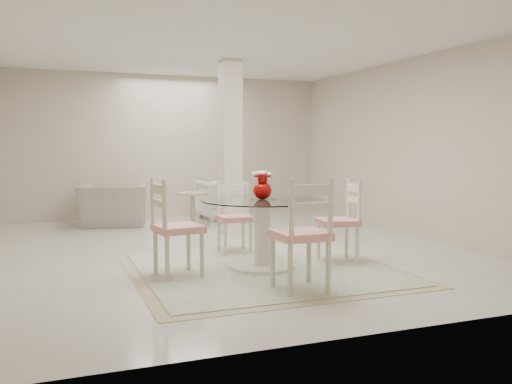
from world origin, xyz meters
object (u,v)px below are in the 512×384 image
object	(u,v)px
dining_table	(262,234)
dining_chair_east	(343,215)
dining_chair_west	(171,221)
armchair_white	(221,199)
red_vase	(262,186)
column	(231,147)
dining_chair_north	(233,212)
dining_chair_south	(304,226)
recliner_taupe	(113,205)
side_table	(193,210)

from	to	relation	value
dining_table	dining_chair_east	world-z (taller)	dining_chair_east
dining_chair_east	dining_chair_west	size ratio (longest dim) A/B	0.94
dining_table	armchair_white	world-z (taller)	dining_table
red_vase	dining_chair_west	world-z (taller)	dining_chair_west
red_vase	column	bearing A→B (deg)	79.44
dining_chair_north	red_vase	bearing A→B (deg)	-86.80
column	dining_chair_east	world-z (taller)	column
dining_chair_north	dining_chair_south	xyz separation A→B (m)	(0.01, -2.04, 0.10)
dining_table	dining_chair_south	size ratio (longest dim) A/B	1.14
dining_table	recliner_taupe	distance (m)	4.13
dining_chair_north	column	bearing A→B (deg)	75.65
dining_chair_south	recliner_taupe	bearing A→B (deg)	-77.58
red_vase	dining_chair_south	size ratio (longest dim) A/B	0.26
column	recliner_taupe	xyz separation A→B (m)	(-1.67, 1.38, -0.99)
dining_chair_north	side_table	distance (m)	2.49
dining_chair_south	armchair_white	bearing A→B (deg)	-99.77
dining_chair_west	dining_chair_south	distance (m)	1.44
recliner_taupe	side_table	size ratio (longest dim) A/B	1.93
column	armchair_white	bearing A→B (deg)	78.41
dining_chair_east	dining_chair_south	distance (m)	1.44
red_vase	recliner_taupe	size ratio (longest dim) A/B	0.29
red_vase	armchair_white	size ratio (longest dim) A/B	0.39
column	recliner_taupe	size ratio (longest dim) A/B	2.46
dining_table	side_table	size ratio (longest dim) A/B	2.39
dining_chair_west	armchair_white	bearing A→B (deg)	-31.37
dining_chair_west	armchair_white	world-z (taller)	dining_chair_west
side_table	recliner_taupe	bearing A→B (deg)	159.60
dining_chair_south	column	bearing A→B (deg)	-98.52
dining_chair_south	side_table	xyz separation A→B (m)	(0.07, 4.51, -0.37)
dining_chair_east	dining_chair_west	distance (m)	2.04
red_vase	dining_chair_east	size ratio (longest dim) A/B	0.29
dining_chair_north	side_table	size ratio (longest dim) A/B	1.78
red_vase	dining_chair_south	bearing A→B (deg)	-89.48
dining_chair_east	dining_chair_south	world-z (taller)	dining_chair_south
recliner_taupe	armchair_white	distance (m)	1.99
dining_chair_north	recliner_taupe	xyz separation A→B (m)	(-1.18, 2.94, -0.18)
column	red_vase	bearing A→B (deg)	-100.56
column	dining_chair_west	size ratio (longest dim) A/B	2.36
column	red_vase	world-z (taller)	column
dining_chair_east	dining_chair_south	size ratio (longest dim) A/B	0.90
dining_table	red_vase	world-z (taller)	red_vase
dining_chair_west	side_table	size ratio (longest dim) A/B	2.01
recliner_taupe	red_vase	bearing A→B (deg)	118.35
column	dining_chair_west	world-z (taller)	column
dining_table	dining_chair_north	xyz separation A→B (m)	(-0.00, 1.02, 0.13)
red_vase	dining_chair_east	xyz separation A→B (m)	(1.02, -0.01, -0.37)
dining_chair_east	armchair_white	bearing A→B (deg)	-166.73
column	dining_table	world-z (taller)	column
dining_table	dining_chair_north	bearing A→B (deg)	90.28
column	dining_table	xyz separation A→B (m)	(-0.48, -2.58, -0.95)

